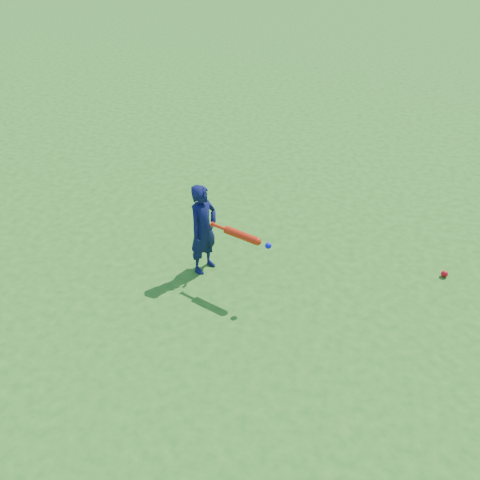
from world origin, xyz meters
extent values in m
plane|color=#246C19|center=(0.00, 0.00, 0.00)|extent=(80.00, 80.00, 0.00)
imported|color=#0D123E|center=(0.56, -0.51, 0.54)|extent=(0.40, 0.46, 1.07)
sphere|color=red|center=(3.25, -0.05, 0.04)|extent=(0.08, 0.08, 0.08)
cylinder|color=red|center=(0.70, -0.62, 0.69)|extent=(0.03, 0.06, 0.06)
cylinder|color=red|center=(0.79, -0.66, 0.69)|extent=(0.19, 0.10, 0.03)
cylinder|color=red|center=(1.05, -0.77, 0.69)|extent=(0.40, 0.23, 0.09)
sphere|color=red|center=(1.23, -0.84, 0.69)|extent=(0.09, 0.09, 0.09)
sphere|color=#0D10E9|center=(1.36, -0.89, 0.69)|extent=(0.07, 0.07, 0.07)
camera|label=1|loc=(2.10, -5.32, 3.68)|focal=40.00mm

